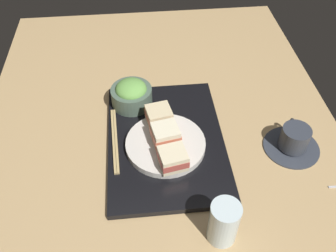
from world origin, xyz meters
The scene contains 10 objects.
ground_plane centered at (0.00, 0.00, -1.50)cm, with size 140.00×100.00×3.00cm, color tan.
serving_tray centered at (0.74, 0.85, 0.86)cm, with size 43.58×30.60×1.71cm, color black.
sandwich_plate centered at (3.43, 0.51, 2.61)cm, with size 20.75×20.75×1.80cm, color silver.
sandwich_near centered at (-3.95, -0.54, 5.80)cm, with size 7.32×7.52×4.59cm.
sandwich_middle centered at (3.43, 0.51, 6.11)cm, with size 7.30×7.83×5.19cm.
sandwich_far centered at (10.81, 1.56, 5.78)cm, with size 7.30×7.54×4.53cm.
salad_bowl centered at (-14.17, -7.57, 5.31)cm, with size 11.76×11.76×7.80cm.
chopsticks_pair centered at (0.34, -12.65, 2.06)cm, with size 22.49×2.34×0.70cm.
coffee_cup centered at (5.68, 33.94, 2.88)cm, with size 14.80×14.80×7.02cm.
drinking_glass centered at (28.62, 10.22, 5.53)cm, with size 6.42×6.42×11.07cm, color silver.
Camera 1 is at (64.82, -5.08, 73.63)cm, focal length 38.71 mm.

